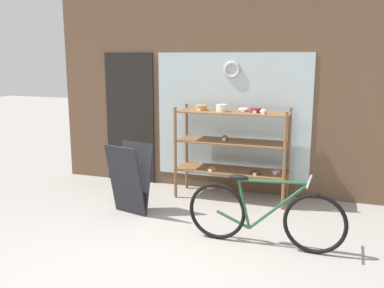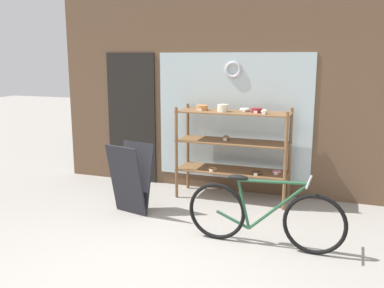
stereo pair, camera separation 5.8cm
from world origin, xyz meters
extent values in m
plane|color=gray|center=(0.00, 0.00, 0.00)|extent=(30.00, 30.00, 0.00)
cube|color=brown|center=(0.00, 2.79, 1.70)|extent=(5.35, 0.08, 3.40)
cube|color=silver|center=(0.20, 2.75, 1.15)|extent=(2.35, 0.02, 1.90)
cube|color=black|center=(-1.49, 2.74, 1.05)|extent=(0.84, 0.03, 2.10)
torus|color=#B7B7BC|center=(0.20, 2.73, 1.85)|extent=(0.26, 0.06, 0.26)
cylinder|color=brown|center=(-0.48, 2.15, 0.67)|extent=(0.04, 0.04, 1.34)
cylinder|color=brown|center=(1.08, 2.15, 0.67)|extent=(0.04, 0.04, 1.34)
cylinder|color=brown|center=(-0.48, 2.63, 0.67)|extent=(0.04, 0.04, 1.34)
cylinder|color=brown|center=(1.08, 2.63, 0.67)|extent=(0.04, 0.04, 1.34)
cube|color=brown|center=(0.30, 2.39, 0.42)|extent=(1.60, 0.52, 0.02)
cube|color=brown|center=(0.30, 2.39, 0.84)|extent=(1.60, 0.52, 0.02)
cube|color=brown|center=(0.30, 2.39, 1.27)|extent=(1.60, 0.52, 0.02)
torus|color=#4C2D1E|center=(0.68, 2.28, 0.45)|extent=(0.15, 0.15, 0.04)
cube|color=white|center=(0.68, 2.20, 0.45)|extent=(0.05, 0.00, 0.04)
cylinder|color=beige|center=(0.16, 2.35, 1.33)|extent=(0.15, 0.15, 0.10)
cube|color=white|center=(0.16, 2.26, 1.29)|extent=(0.05, 0.00, 0.04)
torus|color=beige|center=(0.44, 2.50, 1.30)|extent=(0.15, 0.15, 0.05)
cube|color=white|center=(0.44, 2.41, 1.29)|extent=(0.05, 0.00, 0.04)
cylinder|color=#C67F42|center=(-0.17, 2.41, 1.31)|extent=(0.17, 0.17, 0.07)
cube|color=white|center=(-0.17, 2.31, 1.29)|extent=(0.05, 0.00, 0.04)
cylinder|color=maroon|center=(0.63, 2.41, 1.31)|extent=(0.16, 0.16, 0.06)
cube|color=white|center=(0.63, 2.33, 1.29)|extent=(0.05, 0.00, 0.04)
torus|color=pink|center=(0.93, 2.42, 0.45)|extent=(0.13, 0.13, 0.04)
cube|color=white|center=(0.93, 2.35, 0.45)|extent=(0.05, 0.00, 0.04)
ellipsoid|color=brown|center=(0.19, 2.44, 0.89)|extent=(0.10, 0.08, 0.07)
cube|color=white|center=(0.19, 2.38, 0.87)|extent=(0.05, 0.00, 0.04)
torus|color=#B27A42|center=(0.04, 2.27, 0.45)|extent=(0.14, 0.14, 0.03)
cube|color=white|center=(0.04, 2.19, 0.45)|extent=(0.05, 0.00, 0.04)
ellipsoid|color=beige|center=(0.76, 2.29, 1.31)|extent=(0.09, 0.08, 0.07)
cube|color=white|center=(0.76, 2.24, 1.29)|extent=(0.05, 0.00, 0.04)
torus|color=black|center=(0.50, 0.94, 0.33)|extent=(0.66, 0.06, 0.66)
torus|color=black|center=(1.56, 0.91, 0.33)|extent=(0.66, 0.06, 0.66)
cylinder|color=#235133|center=(1.18, 0.92, 0.47)|extent=(0.64, 0.05, 0.60)
cylinder|color=#235133|center=(1.11, 0.92, 0.74)|extent=(0.75, 0.05, 0.07)
cylinder|color=#235133|center=(0.80, 0.93, 0.45)|extent=(0.17, 0.04, 0.55)
cylinder|color=#235133|center=(0.68, 0.93, 0.26)|extent=(0.39, 0.04, 0.18)
ellipsoid|color=black|center=(0.74, 0.93, 0.75)|extent=(0.22, 0.10, 0.06)
cylinder|color=#B2B2B7|center=(1.48, 0.91, 0.78)|extent=(0.04, 0.46, 0.02)
cube|color=#232328|center=(-0.82, 1.27, 0.47)|extent=(0.55, 0.32, 0.93)
cube|color=#232328|center=(-0.78, 1.44, 0.47)|extent=(0.55, 0.32, 0.93)
camera|label=1|loc=(1.72, -3.47, 2.03)|focal=40.00mm
camera|label=2|loc=(1.78, -3.45, 2.03)|focal=40.00mm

